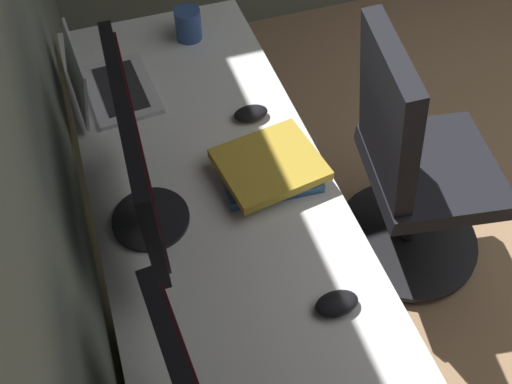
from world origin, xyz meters
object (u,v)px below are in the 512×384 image
object	(u,v)px
book_stack_near	(270,169)
coffee_mug	(188,24)
office_chair	(411,173)
monitor_primary	(136,157)
mouse_main	(337,304)
mouse_spare	(251,113)
laptop_leftmost	(103,83)

from	to	relation	value
book_stack_near	coffee_mug	world-z (taller)	coffee_mug
book_stack_near	office_chair	bearing A→B (deg)	-82.54
office_chair	monitor_primary	bearing A→B (deg)	97.23
mouse_main	mouse_spare	xyz separation A→B (m)	(0.66, -0.01, 0.00)
monitor_primary	mouse_spare	world-z (taller)	monitor_primary
book_stack_near	monitor_primary	bearing A→B (deg)	96.86
mouse_main	coffee_mug	world-z (taller)	coffee_mug
mouse_spare	coffee_mug	size ratio (longest dim) A/B	0.81
monitor_primary	mouse_spare	size ratio (longest dim) A/B	5.22
mouse_spare	coffee_mug	xyz separation A→B (m)	(0.44, 0.08, 0.04)
coffee_mug	office_chair	size ratio (longest dim) A/B	0.13
book_stack_near	coffee_mug	xyz separation A→B (m)	(0.68, 0.05, 0.02)
book_stack_near	mouse_main	bearing A→B (deg)	-178.19
laptop_leftmost	coffee_mug	size ratio (longest dim) A/B	2.46
mouse_main	mouse_spare	size ratio (longest dim) A/B	1.00
monitor_primary	mouse_spare	xyz separation A→B (m)	(0.28, -0.36, -0.23)
coffee_mug	office_chair	xyz separation A→B (m)	(-0.61, -0.59, -0.33)
mouse_spare	laptop_leftmost	bearing A→B (deg)	58.93
monitor_primary	coffee_mug	bearing A→B (deg)	-21.71
laptop_leftmost	mouse_spare	distance (m)	0.46
book_stack_near	office_chair	size ratio (longest dim) A/B	0.30
mouse_spare	office_chair	distance (m)	0.62
laptop_leftmost	mouse_spare	xyz separation A→B (m)	(-0.24, -0.39, -0.03)
laptop_leftmost	office_chair	xyz separation A→B (m)	(-0.40, -0.91, -0.32)
mouse_main	coffee_mug	size ratio (longest dim) A/B	0.81
book_stack_near	coffee_mug	size ratio (longest dim) A/B	2.30
book_stack_near	office_chair	xyz separation A→B (m)	(0.07, -0.54, -0.30)
mouse_main	book_stack_near	xyz separation A→B (m)	(0.42, 0.01, 0.01)
monitor_primary	coffee_mug	world-z (taller)	monitor_primary
book_stack_near	mouse_spare	bearing A→B (deg)	-5.82
laptop_leftmost	mouse_main	bearing A→B (deg)	-156.75
laptop_leftmost	book_stack_near	distance (m)	0.60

